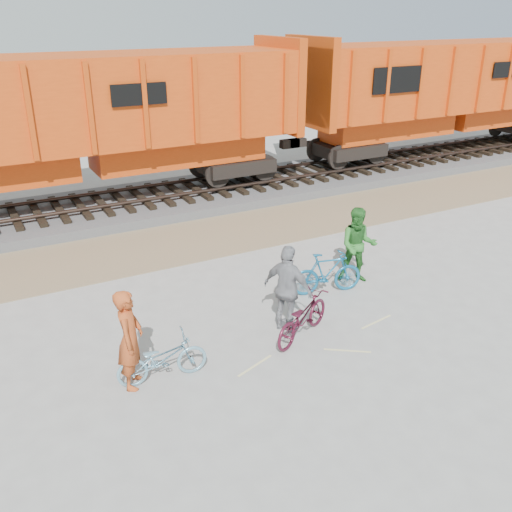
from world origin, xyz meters
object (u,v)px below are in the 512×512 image
object	(u,v)px
bicycle_teal	(327,273)
person_solo	(130,339)
bicycle_maroon	(302,317)
bicycle_blue	(162,359)
hopper_car_center	(79,120)
person_man	(358,245)
hopper_car_right	(449,89)
person_woman	(288,289)

from	to	relation	value
bicycle_teal	person_solo	world-z (taller)	person_solo
bicycle_maroon	person_solo	bearing A→B (deg)	62.27
bicycle_blue	person_solo	distance (m)	0.71
bicycle_blue	bicycle_maroon	bearing A→B (deg)	-84.67
hopper_car_center	person_man	world-z (taller)	hopper_car_center
person_man	bicycle_maroon	bearing A→B (deg)	-115.35
hopper_car_center	bicycle_maroon	distance (m)	9.89
hopper_car_right	bicycle_blue	xyz separation A→B (m)	(-15.96, -9.38, -2.58)
hopper_car_right	person_solo	world-z (taller)	hopper_car_right
hopper_car_center	person_woman	world-z (taller)	hopper_car_center
hopper_car_center	bicycle_teal	size ratio (longest dim) A/B	8.40
bicycle_blue	bicycle_teal	bearing A→B (deg)	-67.78
bicycle_blue	hopper_car_center	bearing A→B (deg)	-1.04
person_solo	person_woman	distance (m)	3.33
bicycle_blue	bicycle_maroon	world-z (taller)	bicycle_maroon
bicycle_blue	person_man	world-z (taller)	person_man
hopper_car_center	person_man	xyz separation A→B (m)	(4.51, -7.78, -2.09)
hopper_car_center	hopper_car_right	world-z (taller)	same
person_solo	person_woman	bearing A→B (deg)	-56.25
bicycle_teal	bicycle_maroon	world-z (taller)	bicycle_teal
bicycle_blue	person_man	distance (m)	5.71
hopper_car_right	person_woman	bearing A→B (deg)	-145.74
bicycle_teal	person_man	distance (m)	1.10
bicycle_maroon	person_man	xyz separation A→B (m)	(2.55, 1.57, 0.46)
bicycle_blue	bicycle_teal	size ratio (longest dim) A/B	0.97
hopper_car_center	bicycle_blue	size ratio (longest dim) A/B	8.69
hopper_car_center	bicycle_teal	distance (m)	9.07
hopper_car_center	bicycle_maroon	xyz separation A→B (m)	(1.96, -9.35, -2.55)
hopper_car_right	bicycle_blue	bearing A→B (deg)	-149.55
hopper_car_right	bicycle_maroon	size ratio (longest dim) A/B	7.99
bicycle_teal	person_solo	xyz separation A→B (m)	(-4.96, -1.30, 0.41)
bicycle_blue	bicycle_teal	world-z (taller)	bicycle_teal
hopper_car_right	bicycle_blue	size ratio (longest dim) A/B	8.69
person_woman	person_solo	bearing A→B (deg)	67.46
hopper_car_center	hopper_car_right	distance (m)	15.00
person_solo	bicycle_maroon	bearing A→B (deg)	-63.11
person_solo	person_man	xyz separation A→B (m)	(5.96, 1.50, 0.00)
person_man	hopper_car_right	bearing A→B (deg)	69.50
person_solo	person_woman	xyz separation A→B (m)	(3.32, 0.33, 0.01)
hopper_car_right	person_man	size ratio (longest dim) A/B	7.64
hopper_car_right	person_solo	bearing A→B (deg)	-150.58
person_man	person_woman	world-z (taller)	person_woman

